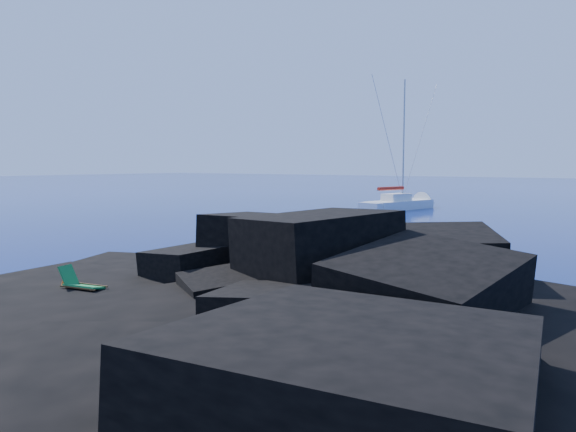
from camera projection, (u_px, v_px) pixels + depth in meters
name	position (u px, v px, depth m)	size (l,w,h in m)	color
ground	(14.00, 280.00, 25.02)	(400.00, 400.00, 0.00)	#04113B
headland	(291.00, 309.00, 19.93)	(24.00, 24.00, 3.60)	black
beach	(85.00, 291.00, 22.82)	(8.50, 6.00, 0.70)	black
surf_foam	(176.00, 274.00, 26.18)	(10.00, 8.00, 0.06)	white
sailboat	(399.00, 209.00, 63.10)	(2.91, 13.87, 14.54)	white
deck_chair	(84.00, 280.00, 20.38)	(1.70, 0.74, 1.17)	#1D833B
towel	(81.00, 278.00, 23.55)	(2.08, 0.99, 0.05)	white
sunbather	(80.00, 275.00, 23.54)	(1.61, 0.39, 0.21)	tan
marker_cone	(64.00, 285.00, 20.85)	(0.39, 0.39, 0.60)	#EF540C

